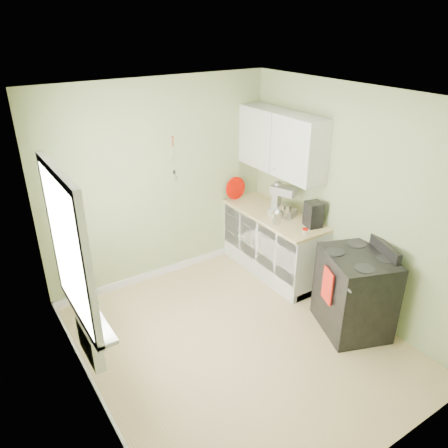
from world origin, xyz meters
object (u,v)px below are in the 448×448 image
kettle (277,216)px  coffee_maker (313,215)px  stove (355,292)px  stand_mixer (283,202)px

kettle → coffee_maker: bearing=-42.7°
stove → coffee_maker: (0.17, 0.92, 0.57)m
kettle → coffee_maker: 0.46m
stand_mixer → kettle: stand_mixer is taller
stove → stand_mixer: bearing=87.0°
stove → kettle: kettle is taller
coffee_maker → kettle: bearing=137.3°
stove → kettle: size_ratio=5.39×
stand_mixer → stove: bearing=-93.0°
stand_mixer → coffee_maker: (0.09, -0.49, -0.03)m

